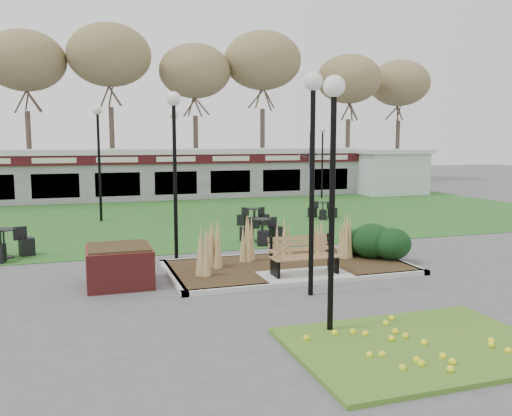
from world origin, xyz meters
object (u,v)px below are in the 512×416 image
object	(u,v)px
lamp_post_mid_left	(174,141)
bistro_set_d	(254,220)
park_bench	(303,255)
bistro_set_c	(262,234)
lamp_post_near_right	(333,148)
lamp_post_mid_right	(174,139)
food_pavilion	(172,173)
lamp_post_near_left	(313,134)
service_hut	(389,171)
lamp_post_far_left	(98,137)
patio_umbrella	(310,167)
bistro_set_b	(323,213)
car_black	(25,187)
lamp_post_far_right	(322,147)
bistro_set_a	(4,248)
brick_planter	(119,265)

from	to	relation	value
lamp_post_mid_left	bistro_set_d	distance (m)	4.69
park_bench	bistro_set_d	xyz separation A→B (m)	(1.33, 8.09, -0.33)
bistro_set_c	bistro_set_d	xyz separation A→B (m)	(0.80, 3.34, -0.03)
lamp_post_near_right	lamp_post_mid_right	bearing A→B (deg)	103.24
park_bench	food_pavilion	distance (m)	19.73
lamp_post_near_left	lamp_post_mid_right	world-z (taller)	lamp_post_near_left
lamp_post_near_left	bistro_set_d	bearing A→B (deg)	79.57
service_hut	lamp_post_far_left	world-z (taller)	lamp_post_far_left
park_bench	service_hut	bearing A→B (deg)	52.75
patio_umbrella	bistro_set_b	bearing A→B (deg)	-110.15
bistro_set_c	lamp_post_near_right	bearing A→B (deg)	-100.75
park_bench	lamp_post_near_left	bearing A→B (deg)	-106.62
bistro_set_b	lamp_post_near_left	bearing A→B (deg)	-116.43
lamp_post_mid_right	lamp_post_far_left	distance (m)	8.61
food_pavilion	car_black	distance (m)	8.72
lamp_post_mid_right	patio_umbrella	size ratio (longest dim) A/B	1.70
park_bench	bistro_set_d	size ratio (longest dim) A/B	1.31
lamp_post_near_right	bistro_set_c	bearing A→B (deg)	79.25
lamp_post_mid_right	lamp_post_far_right	xyz separation A→B (m)	(10.92, 13.61, -0.42)
bistro_set_c	patio_umbrella	xyz separation A→B (m)	(7.47, 13.00, 1.49)
lamp_post_far_left	bistro_set_c	size ratio (longest dim) A/B	3.37
lamp_post_far_left	lamp_post_near_right	bearing A→B (deg)	-77.69
lamp_post_mid_left	lamp_post_far_right	distance (m)	11.57
lamp_post_mid_left	bistro_set_a	world-z (taller)	lamp_post_mid_left
lamp_post_near_right	patio_umbrella	size ratio (longest dim) A/B	1.61
park_bench	lamp_post_mid_right	xyz separation A→B (m)	(-2.66, 2.95, 2.87)
lamp_post_near_left	lamp_post_mid_right	distance (m)	4.91
park_bench	brick_planter	bearing A→B (deg)	170.31
lamp_post_mid_right	lamp_post_near_left	bearing A→B (deg)	-62.93
food_pavilion	bistro_set_b	xyz separation A→B (m)	(4.88, -10.46, -1.22)
brick_planter	lamp_post_near_left	bearing A→B (deg)	-28.65
lamp_post_mid_left	bistro_set_c	distance (m)	6.60
lamp_post_near_left	lamp_post_far_left	distance (m)	13.41
service_hut	lamp_post_mid_left	world-z (taller)	lamp_post_mid_left
lamp_post_far_right	bistro_set_b	xyz separation A→B (m)	(-3.38, -7.31, -2.79)
car_black	bistro_set_b	bearing A→B (deg)	-141.70
bistro_set_b	brick_planter	bearing A→B (deg)	-137.51
bistro_set_c	bistro_set_a	bearing A→B (deg)	180.00
park_bench	lamp_post_far_left	world-z (taller)	lamp_post_far_left
lamp_post_near_left	bistro_set_a	xyz separation A→B (m)	(-6.93, 6.17, -3.24)
lamp_post_near_left	patio_umbrella	bearing A→B (deg)	66.28
park_bench	lamp_post_far_left	size ratio (longest dim) A/B	0.35
bistro_set_a	bistro_set_c	xyz separation A→B (m)	(7.89, -0.00, -0.02)
bistro_set_a	brick_planter	bearing A→B (deg)	-53.52
service_hut	lamp_post_mid_left	distance (m)	16.82
park_bench	service_hut	distance (m)	22.32
park_bench	bistro_set_a	bearing A→B (deg)	147.15
brick_planter	patio_umbrella	size ratio (longest dim) A/B	0.54
park_bench	patio_umbrella	bearing A→B (deg)	65.74
lamp_post_near_right	lamp_post_mid_right	xyz separation A→B (m)	(-1.58, 6.70, 0.17)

